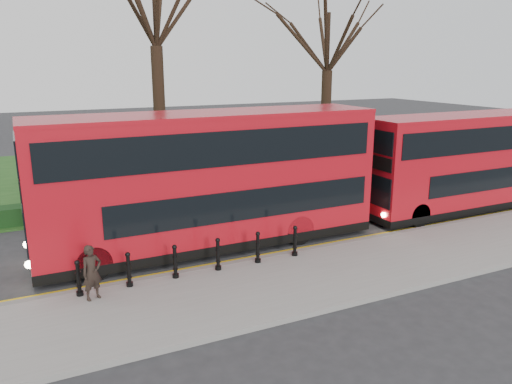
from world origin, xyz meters
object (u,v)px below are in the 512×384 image
bus_rear (470,162)px  pedestrian (92,273)px  bollard_row (197,258)px  bus_lead (210,181)px

bus_rear → pedestrian: bearing=-172.0°
bollard_row → bus_rear: bearing=8.2°
bus_rear → pedestrian: size_ratio=6.93×
bus_lead → bollard_row: bearing=-119.4°
bus_lead → pedestrian: size_ratio=7.78×
bus_lead → bus_rear: bus_lead is taller
bollard_row → bus_rear: (13.58, 1.97, 1.51)m
bollard_row → pedestrian: (-3.14, -0.39, 0.28)m
bollard_row → bus_lead: (1.38, 2.45, 1.78)m
bollard_row → pedestrian: 3.18m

